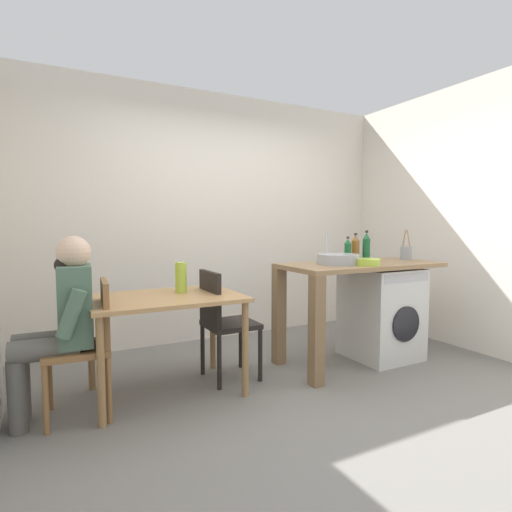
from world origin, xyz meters
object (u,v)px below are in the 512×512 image
Objects in this scene: chair_person_seat at (89,340)px; bottle_tall_green at (348,250)px; washing_machine at (381,313)px; vase at (181,277)px; dining_table at (166,309)px; bottle_clear_small at (366,247)px; utensil_crock at (406,253)px; chair_opposite at (222,319)px; seated_person at (61,318)px; bottle_squat_brown at (355,248)px; mixing_bowl at (367,262)px.

bottle_tall_green is (2.36, 0.21, 0.52)m from chair_person_seat.
washing_machine is 1.96m from vase.
chair_person_seat is (-0.55, -0.10, -0.14)m from dining_table.
utensil_crock reaches higher than bottle_clear_small.
chair_person_seat is 1.03m from chair_opposite.
seated_person is 2.68m from bottle_squat_brown.
bottle_tall_green is 0.78× the size of utensil_crock.
bottle_tall_green is 0.98× the size of vase.
chair_person_seat is 3.06× the size of bottle_clear_small.
dining_table is at bearing -85.09° from chair_opposite.
utensil_crock is (0.38, -0.15, -0.06)m from bottle_clear_small.
mixing_bowl is 0.72× the size of utensil_crock.
seated_person is 2.77m from bottle_clear_small.
vase is (0.86, 0.19, 0.19)m from seated_person.
washing_machine is at bearing -3.48° from dining_table.
washing_machine is 3.99× the size of mixing_bowl.
washing_machine is 3.21× the size of bottle_squat_brown.
seated_person is at bearing -84.03° from chair_opposite.
dining_table is at bearing -176.81° from bottle_tall_green.
utensil_crock is 1.25× the size of vase.
bottle_clear_small is (-0.01, 0.21, 0.62)m from washing_machine.
dining_table is 2.06m from washing_machine.
bottle_clear_small reaches higher than dining_table.
chair_opposite is 1.44m from bottle_tall_green.
bottle_tall_green is (-0.23, 0.23, 0.60)m from washing_machine.
utensil_crock is at bearing -16.15° from bottle_tall_green.
chair_opposite is 1.65m from bottle_clear_small.
chair_opposite is 1.20m from seated_person.
bottle_squat_brown reaches higher than dining_table.
vase is (-1.88, 0.02, -0.19)m from bottle_clear_small.
bottle_squat_brown is (0.12, 0.03, 0.01)m from bottle_tall_green.
seated_person reaches higher than chair_opposite.
washing_machine is at bearing 82.76° from chair_opposite.
washing_machine is at bearing -86.91° from bottle_clear_small.
chair_opposite is (0.48, 0.05, -0.14)m from dining_table.
seated_person is 4.08× the size of bottle_clear_small.
washing_machine is 0.67m from utensil_crock.
bottle_tall_green is (1.34, 0.05, 0.52)m from chair_opposite.
utensil_crock reaches higher than mixing_bowl.
utensil_crock is at bearing -1.71° from dining_table.
bottle_tall_green reaches higher than vase.
bottle_tall_green is at bearing 3.19° from dining_table.
washing_machine is 2.92× the size of bottle_clear_small.
bottle_tall_green is at bearing -81.37° from chair_person_seat.
vase is (0.15, 0.10, 0.22)m from dining_table.
vase is (-2.26, 0.17, -0.13)m from utensil_crock.
bottle_clear_small is (0.22, -0.02, 0.03)m from bottle_tall_green.
chair_opposite is 3.06× the size of bottle_clear_small.
chair_opposite is at bearing 173.71° from washing_machine.
mixing_bowl is (-0.37, -0.20, 0.52)m from washing_machine.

